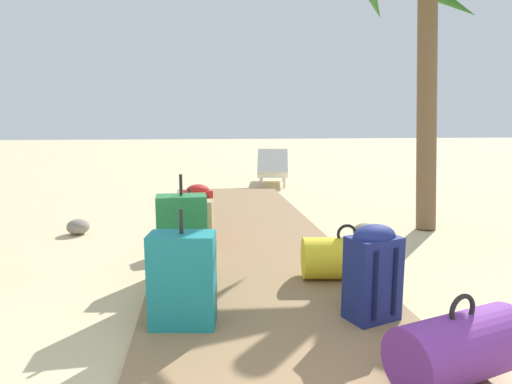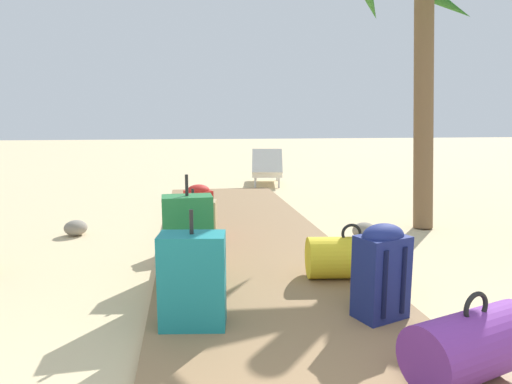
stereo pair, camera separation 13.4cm
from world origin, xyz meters
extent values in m
plane|color=#D1BA8C|center=(0.00, 3.03, 0.00)|extent=(60.00, 60.00, 0.00)
cube|color=olive|center=(0.00, 3.79, 0.04)|extent=(1.79, 7.58, 0.08)
cylinder|color=gold|center=(0.67, 2.62, 0.25)|extent=(0.73, 0.41, 0.33)
torus|color=black|center=(0.67, 2.62, 0.44)|extent=(0.17, 0.04, 0.16)
cube|color=navy|center=(0.59, 1.89, 0.35)|extent=(0.37, 0.31, 0.54)
ellipsoid|color=navy|center=(0.59, 1.89, 0.62)|extent=(0.35, 0.30, 0.16)
cylinder|color=black|center=(0.55, 1.76, 0.35)|extent=(0.05, 0.05, 0.43)
cylinder|color=black|center=(0.70, 1.81, 0.35)|extent=(0.05, 0.05, 0.43)
cylinder|color=#6B2D84|center=(0.75, 1.17, 0.24)|extent=(0.76, 0.53, 0.33)
torus|color=black|center=(0.75, 1.17, 0.44)|extent=(0.16, 0.07, 0.16)
cube|color=#237538|center=(-0.63, 2.60, 0.43)|extent=(0.38, 0.23, 0.71)
cylinder|color=black|center=(-0.63, 2.60, 0.87)|extent=(0.02, 0.02, 0.16)
cube|color=tan|center=(-0.58, 3.15, 0.37)|extent=(0.43, 0.25, 0.57)
cylinder|color=black|center=(-0.58, 3.15, 0.70)|extent=(0.02, 0.02, 0.10)
cube|color=red|center=(-0.51, 4.02, 0.34)|extent=(0.32, 0.28, 0.52)
ellipsoid|color=red|center=(-0.51, 4.02, 0.60)|extent=(0.30, 0.27, 0.13)
cylinder|color=#5B110F|center=(-0.54, 3.90, 0.34)|extent=(0.05, 0.05, 0.42)
cylinder|color=#5B110F|center=(-0.41, 3.95, 0.34)|extent=(0.05, 0.05, 0.42)
cube|color=#197A7F|center=(-0.60, 1.94, 0.37)|extent=(0.42, 0.28, 0.58)
cylinder|color=black|center=(-0.60, 1.94, 0.74)|extent=(0.02, 0.02, 0.15)
cylinder|color=brown|center=(2.30, 4.55, 1.58)|extent=(0.24, 0.56, 3.16)
cube|color=white|center=(1.07, 8.62, 0.26)|extent=(0.82, 1.48, 0.08)
cube|color=white|center=(0.97, 8.04, 0.54)|extent=(0.68, 0.61, 0.47)
cylinder|color=silver|center=(0.92, 9.22, 0.11)|extent=(0.04, 0.04, 0.22)
cylinder|color=silver|center=(1.40, 9.14, 0.11)|extent=(0.04, 0.04, 0.22)
cylinder|color=silver|center=(0.74, 8.11, 0.11)|extent=(0.04, 0.04, 0.22)
cylinder|color=silver|center=(1.21, 8.03, 0.11)|extent=(0.04, 0.04, 0.22)
ellipsoid|color=gray|center=(1.36, 3.99, 0.10)|extent=(0.32, 0.33, 0.19)
ellipsoid|color=gray|center=(-1.93, 4.69, 0.09)|extent=(0.36, 0.36, 0.18)
camera|label=1|loc=(-0.49, -0.69, 1.33)|focal=31.16mm
camera|label=2|loc=(-0.62, -0.67, 1.33)|focal=31.16mm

